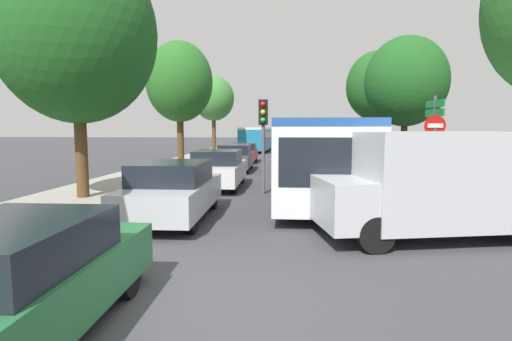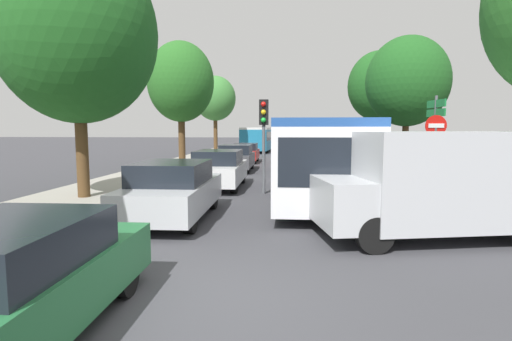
{
  "view_description": "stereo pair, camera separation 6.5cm",
  "coord_description": "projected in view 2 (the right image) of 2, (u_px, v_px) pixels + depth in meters",
  "views": [
    {
      "loc": [
        1.07,
        -5.23,
        2.38
      ],
      "look_at": [
        0.2,
        5.87,
        1.2
      ],
      "focal_mm": 28.0,
      "sensor_mm": 36.0,
      "label": 1
    },
    {
      "loc": [
        1.14,
        -5.23,
        2.38
      ],
      "look_at": [
        0.2,
        5.87,
        1.2
      ],
      "focal_mm": 28.0,
      "sensor_mm": 36.0,
      "label": 2
    }
  ],
  "objects": [
    {
      "name": "tree_left_distant",
      "position": [
        215.0,
        99.0,
        34.05
      ],
      "size": [
        3.51,
        3.51,
        6.84
      ],
      "color": "#51381E",
      "rests_on": "ground"
    },
    {
      "name": "tree_right_mid",
      "position": [
        406.0,
        84.0,
        20.07
      ],
      "size": [
        4.1,
        4.1,
        6.97
      ],
      "color": "#51381E",
      "rests_on": "ground"
    },
    {
      "name": "queued_car_silver",
      "position": [
        173.0,
        190.0,
        10.41
      ],
      "size": [
        1.91,
        4.39,
        1.52
      ],
      "rotation": [
        0.0,
        0.0,
        1.58
      ],
      "color": "#B7BABF",
      "rests_on": "ground"
    },
    {
      "name": "queued_car_graphite",
      "position": [
        236.0,
        158.0,
        22.36
      ],
      "size": [
        1.85,
        4.26,
        1.47
      ],
      "rotation": [
        0.0,
        0.0,
        1.58
      ],
      "color": "#47474C",
      "rests_on": "ground"
    },
    {
      "name": "tree_left_mid",
      "position": [
        79.0,
        37.0,
        12.59
      ],
      "size": [
        5.0,
        5.0,
        8.24
      ],
      "color": "#51381E",
      "rests_on": "ground"
    },
    {
      "name": "queued_car_red",
      "position": [
        246.0,
        153.0,
        28.09
      ],
      "size": [
        1.69,
        3.9,
        1.35
      ],
      "rotation": [
        0.0,
        0.0,
        1.58
      ],
      "color": "#B21E19",
      "rests_on": "ground"
    },
    {
      "name": "tree_left_far",
      "position": [
        182.0,
        84.0,
        23.15
      ],
      "size": [
        3.85,
        3.85,
        7.4
      ],
      "color": "#51381E",
      "rests_on": "ground"
    },
    {
      "name": "articulated_bus",
      "position": [
        310.0,
        148.0,
        17.67
      ],
      "size": [
        2.7,
        17.67,
        2.62
      ],
      "rotation": [
        0.0,
        0.0,
        -1.57
      ],
      "color": "silver",
      "rests_on": "ground"
    },
    {
      "name": "tree_right_far",
      "position": [
        379.0,
        86.0,
        28.78
      ],
      "size": [
        4.43,
        4.43,
        7.93
      ],
      "color": "#51381E",
      "rests_on": "ground"
    },
    {
      "name": "ground_plane",
      "position": [
        206.0,
        301.0,
        5.53
      ],
      "size": [
        200.0,
        200.0,
        0.0
      ],
      "primitive_type": "plane",
      "color": "#3D3D42"
    },
    {
      "name": "city_bus_rear",
      "position": [
        261.0,
        137.0,
        42.39
      ],
      "size": [
        3.28,
        11.58,
        2.46
      ],
      "rotation": [
        0.0,
        0.0,
        1.51
      ],
      "color": "teal",
      "rests_on": "ground"
    },
    {
      "name": "direction_sign_post",
      "position": [
        435.0,
        124.0,
        15.01
      ],
      "size": [
        0.22,
        1.4,
        3.6
      ],
      "rotation": [
        0.0,
        0.0,
        3.26
      ],
      "color": "#56595E",
      "rests_on": "ground"
    },
    {
      "name": "kerb_strip_left",
      "position": [
        173.0,
        166.0,
        24.45
      ],
      "size": [
        3.2,
        47.19,
        0.14
      ],
      "primitive_type": "cube",
      "color": "#9E998E",
      "rests_on": "ground"
    },
    {
      "name": "queued_car_white",
      "position": [
        219.0,
        169.0,
        15.95
      ],
      "size": [
        1.9,
        4.38,
        1.51
      ],
      "rotation": [
        0.0,
        0.0,
        1.58
      ],
      "color": "white",
      "rests_on": "ground"
    },
    {
      "name": "white_van",
      "position": [
        443.0,
        182.0,
        8.54
      ],
      "size": [
        5.29,
        2.9,
        2.31
      ],
      "rotation": [
        0.0,
        0.0,
        3.34
      ],
      "color": "#B7BABF",
      "rests_on": "ground"
    },
    {
      "name": "traffic_light",
      "position": [
        264.0,
        125.0,
        14.28
      ],
      "size": [
        0.33,
        0.36,
        3.4
      ],
      "rotation": [
        0.0,
        0.0,
        -1.6
      ],
      "color": "#56595E",
      "rests_on": "ground"
    },
    {
      "name": "no_entry_sign",
      "position": [
        435.0,
        143.0,
        13.35
      ],
      "size": [
        0.7,
        0.08,
        2.82
      ],
      "rotation": [
        0.0,
        0.0,
        -1.57
      ],
      "color": "#56595E",
      "rests_on": "ground"
    },
    {
      "name": "queued_car_green",
      "position": [
        12.0,
        282.0,
        4.36
      ],
      "size": [
        1.75,
        4.03,
        1.39
      ],
      "rotation": [
        0.0,
        0.0,
        1.58
      ],
      "color": "#236638",
      "rests_on": "ground"
    }
  ]
}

